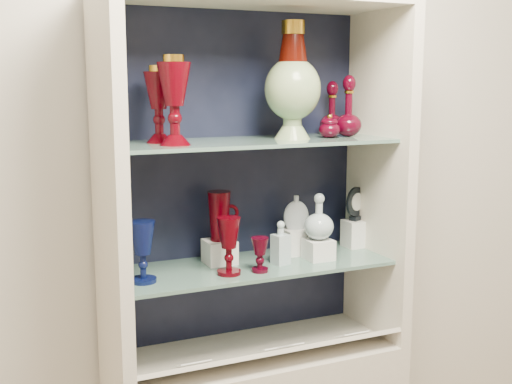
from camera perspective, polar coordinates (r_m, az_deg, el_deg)
name	(u,v)px	position (r m, az deg, el deg)	size (l,w,h in m)	color
wall_back	(231,155)	(2.30, -2.22, 3.30)	(3.50, 0.02, 2.80)	beige
cabinet_back_panel	(234,177)	(2.28, -1.93, 1.35)	(0.98, 0.02, 1.15)	black
cabinet_side_left	(109,195)	(1.97, -12.90, -0.24)	(0.04, 0.40, 1.15)	beige
cabinet_side_right	(378,176)	(2.34, 10.81, 1.40)	(0.04, 0.40, 1.15)	beige
shelf_lower	(254,265)	(2.19, -0.21, -6.54)	(0.92, 0.34, 0.01)	slate
shelf_upper	(254,142)	(2.11, -0.22, 4.48)	(0.92, 0.34, 0.01)	slate
label_ledge	(270,353)	(2.17, 1.21, -14.14)	(0.92, 0.18, 0.01)	beige
label_card_0	(275,348)	(2.17, 1.67, -13.70)	(0.10, 0.07, 0.00)	white
label_card_1	(352,334)	(2.30, 8.53, -12.37)	(0.10, 0.07, 0.00)	white
label_card_2	(193,363)	(2.07, -5.58, -14.89)	(0.10, 0.07, 0.00)	white
label_card_3	(286,346)	(2.19, 2.72, -13.51)	(0.10, 0.07, 0.00)	white
pedestal_lamp_left	(174,100)	(1.94, -7.26, 8.08)	(0.10, 0.10, 0.27)	#4A0008
pedestal_lamp_right	(159,104)	(2.03, -8.64, 7.71)	(0.09, 0.09, 0.24)	#4A0008
enamel_urn	(293,81)	(2.15, 3.28, 9.86)	(0.19, 0.19, 0.39)	#0B451E
ruby_decanter_a	(349,102)	(2.26, 8.25, 7.90)	(0.09, 0.09, 0.24)	#440112
ruby_decanter_b	(332,106)	(2.34, 6.77, 7.56)	(0.09, 0.09, 0.20)	#440112
lidded_bowl	(330,126)	(2.21, 6.55, 5.88)	(0.07, 0.07, 0.08)	#440112
cobalt_goblet	(143,252)	(2.00, -10.04, -5.27)	(0.08, 0.08, 0.19)	#0A123F
ruby_goblet_tall	(229,246)	(2.05, -2.44, -4.82)	(0.08, 0.08, 0.19)	#4A0008
ruby_goblet_small	(260,255)	(2.08, 0.35, -5.60)	(0.06, 0.06, 0.11)	#440112
riser_ruby_pitcher	(220,252)	(2.19, -3.26, -5.32)	(0.10, 0.10, 0.08)	silver
ruby_pitcher	(219,216)	(2.16, -3.29, -2.14)	(0.13, 0.08, 0.17)	#4A0008
clear_square_bottle	(281,242)	(2.17, 2.21, -4.51)	(0.05, 0.05, 0.15)	#A1B8BD
riser_flat_flask	(296,241)	(2.31, 3.56, -4.40)	(0.09, 0.09, 0.09)	silver
flat_flask	(296,212)	(2.28, 3.59, -1.77)	(0.09, 0.04, 0.13)	#AFBAC1
riser_clear_round_decanter	(318,249)	(2.24, 5.56, -5.09)	(0.09, 0.09, 0.07)	silver
clear_round_decanter	(319,218)	(2.22, 5.61, -2.29)	(0.10, 0.10, 0.15)	#A1B8BD
riser_cameo_medallion	(355,233)	(2.43, 8.79, -3.66)	(0.08, 0.08, 0.10)	silver
cameo_medallion	(356,203)	(2.40, 8.86, -0.99)	(0.11, 0.04, 0.13)	black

